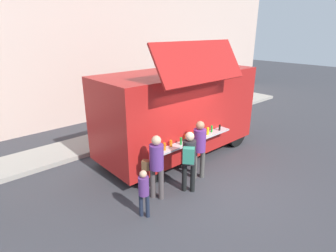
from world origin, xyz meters
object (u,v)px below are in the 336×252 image
Objects in this scene: customer_mid_with_backpack at (189,157)px; child_near_queue at (144,190)px; trash_bin at (203,107)px; food_truck_main at (178,110)px; customer_front_ordering at (199,145)px; customer_rear_waiting at (156,162)px.

child_near_queue is (-1.49, -0.04, -0.32)m from customer_mid_with_backpack.
child_near_queue is at bearing -148.08° from trash_bin.
customer_front_ordering is at bearing -113.79° from food_truck_main.
customer_rear_waiting is at bearing 118.42° from customer_front_ordering.
customer_rear_waiting is 1.44× the size of child_near_queue.
child_near_queue is (-6.90, -4.30, 0.25)m from trash_bin.
food_truck_main is 4.59× the size of child_near_queue.
customer_front_ordering is 2.29m from child_near_queue.
customer_front_ordering is 1.01× the size of customer_rear_waiting.
customer_mid_with_backpack is at bearing 142.62° from customer_front_ordering.
food_truck_main is at bearing -0.33° from child_near_queue.
food_truck_main is at bearing 12.18° from customer_mid_with_backpack.
food_truck_main is 1.83m from customer_front_ordering.
child_near_queue is (-2.95, -1.97, -0.85)m from food_truck_main.
customer_front_ordering reaches higher than customer_rear_waiting.
customer_rear_waiting is (-6.22, -3.91, 0.56)m from trash_bin.
child_near_queue is at bearing 128.60° from customer_front_ordering.
trash_bin is 0.77× the size of child_near_queue.
customer_rear_waiting is at bearing -147.86° from trash_bin.
customer_rear_waiting is at bearing 116.23° from customer_mid_with_backpack.
trash_bin is at bearing -2.17° from child_near_queue.
trash_bin is at bearing 30.64° from food_truck_main.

